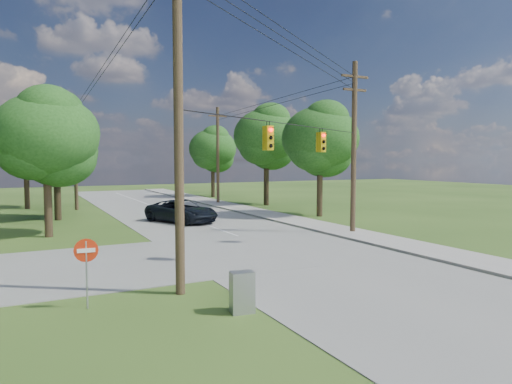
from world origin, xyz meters
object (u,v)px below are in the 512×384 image
pole_north_w (75,153)px  car_main_north (182,211)px  pole_ne (354,145)px  pole_north_e (218,154)px  pole_sw (178,108)px  do_not_enter_sign (86,257)px  control_cabinet (242,292)px

pole_north_w → car_main_north: 14.53m
pole_ne → pole_north_e: bearing=90.0°
pole_sw → car_main_north: 18.71m
pole_sw → car_main_north: (5.52, 17.04, -5.39)m
car_main_north → do_not_enter_sign: bearing=-140.5°
pole_ne → do_not_enter_sign: pole_ne is taller
pole_north_e → control_cabinet: (-12.46, -32.29, -4.52)m
pole_ne → pole_north_e: 22.00m
control_cabinet → pole_north_w: bearing=101.5°
pole_north_e → pole_north_w: same height
pole_north_w → do_not_enter_sign: (-2.61, -29.82, -3.54)m
pole_north_e → control_cabinet: pole_north_e is taller
pole_sw → pole_north_e: 32.55m
pole_north_e → pole_north_w: (-13.90, 0.00, 0.00)m
pole_north_w → pole_sw: bearing=-89.2°
pole_sw → car_main_north: size_ratio=2.07×
car_main_north → pole_north_e: bearing=33.3°
pole_north_w → do_not_enter_sign: pole_north_w is taller
pole_north_w → car_main_north: bearing=-64.8°
pole_sw → control_cabinet: size_ratio=9.76×
pole_sw → pole_north_e: size_ratio=1.20×
pole_ne → pole_north_e: (-0.00, 22.00, -0.34)m
pole_north_e → car_main_north: pole_north_e is taller
pole_north_e → car_main_north: (-7.98, -12.56, -4.30)m
pole_sw → pole_north_e: (13.50, 29.60, -1.10)m
pole_north_w → control_cabinet: 32.63m
car_main_north → control_cabinet: bearing=-127.0°
pole_north_w → control_cabinet: bearing=-87.4°
pole_north_w → control_cabinet: (1.44, -32.29, -4.52)m
pole_sw → pole_ne: bearing=29.4°
pole_sw → pole_north_e: bearing=65.5°
pole_ne → control_cabinet: 16.87m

